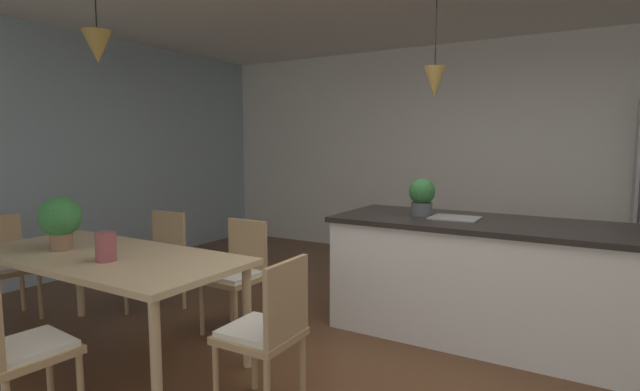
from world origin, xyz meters
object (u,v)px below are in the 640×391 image
(chair_kitchen_end, at_px, (267,330))
(chair_far_left, at_px, (159,258))
(kitchen_island, at_px, (488,279))
(chair_far_right, at_px, (237,272))
(potted_plant_on_island, at_px, (422,196))
(vase_on_dining_table, at_px, (106,247))
(chair_near_right, at_px, (16,348))
(dining_table, at_px, (106,263))
(chair_window_end, at_px, (5,264))
(potted_plant_on_table, at_px, (60,219))

(chair_kitchen_end, relative_size, chair_far_left, 1.00)
(chair_kitchen_end, bearing_deg, kitchen_island, 64.31)
(chair_far_right, xyz_separation_m, potted_plant_on_island, (1.19, 0.86, 0.59))
(chair_kitchen_end, relative_size, vase_on_dining_table, 4.61)
(chair_near_right, relative_size, vase_on_dining_table, 4.61)
(dining_table, distance_m, chair_near_right, 0.96)
(dining_table, bearing_deg, chair_far_left, 118.78)
(chair_kitchen_end, xyz_separation_m, chair_far_left, (-1.82, 0.82, 0.00))
(chair_far_right, relative_size, chair_window_end, 1.00)
(chair_far_left, bearing_deg, chair_near_right, -61.41)
(dining_table, height_order, chair_kitchen_end, chair_kitchen_end)
(chair_far_right, bearing_deg, dining_table, -118.66)
(dining_table, bearing_deg, chair_kitchen_end, 0.04)
(chair_kitchen_end, xyz_separation_m, chair_window_end, (-2.74, 0.00, 0.00))
(chair_window_end, relative_size, potted_plant_on_island, 2.91)
(dining_table, height_order, chair_far_left, chair_far_left)
(chair_far_right, bearing_deg, kitchen_island, 26.44)
(chair_near_right, xyz_separation_m, chair_far_right, (0.00, 1.65, 0.00))
(chair_near_right, bearing_deg, chair_far_left, 118.59)
(kitchen_island, height_order, potted_plant_on_island, potted_plant_on_island)
(chair_far_right, bearing_deg, chair_window_end, -155.77)
(chair_far_right, distance_m, potted_plant_on_island, 1.58)
(chair_far_right, height_order, potted_plant_on_island, potted_plant_on_island)
(chair_far_right, relative_size, kitchen_island, 0.37)
(chair_kitchen_end, bearing_deg, dining_table, -179.96)
(dining_table, relative_size, chair_kitchen_end, 2.30)
(chair_far_left, relative_size, potted_plant_on_table, 2.29)
(chair_kitchen_end, distance_m, chair_far_right, 1.23)
(potted_plant_on_island, relative_size, potted_plant_on_table, 0.79)
(chair_kitchen_end, bearing_deg, chair_far_left, 155.70)
(chair_window_end, distance_m, potted_plant_on_table, 1.10)
(chair_window_end, relative_size, kitchen_island, 0.37)
(chair_far_right, bearing_deg, chair_near_right, -90.17)
(kitchen_island, height_order, vase_on_dining_table, vase_on_dining_table)
(dining_table, height_order, kitchen_island, kitchen_island)
(chair_far_left, bearing_deg, potted_plant_on_table, -85.76)
(chair_kitchen_end, distance_m, chair_far_left, 2.00)
(chair_near_right, height_order, chair_kitchen_end, same)
(chair_kitchen_end, bearing_deg, potted_plant_on_table, -177.45)
(chair_far_right, xyz_separation_m, chair_window_end, (-1.82, -0.82, 0.00))
(chair_window_end, xyz_separation_m, kitchen_island, (3.55, 1.68, -0.01))
(chair_far_left, xyz_separation_m, kitchen_island, (2.63, 0.86, -0.01))
(chair_near_right, relative_size, chair_kitchen_end, 1.00)
(potted_plant_on_table, relative_size, vase_on_dining_table, 2.01)
(chair_far_left, distance_m, kitchen_island, 2.77)
(dining_table, height_order, potted_plant_on_table, potted_plant_on_table)
(chair_window_end, bearing_deg, chair_near_right, -24.53)
(chair_far_left, relative_size, potted_plant_on_island, 2.91)
(potted_plant_on_island, bearing_deg, kitchen_island, 0.00)
(chair_far_left, bearing_deg, potted_plant_on_island, 22.29)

